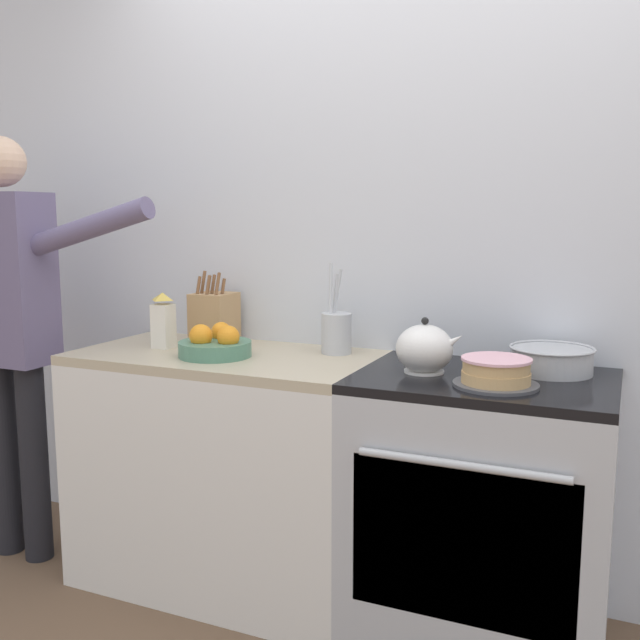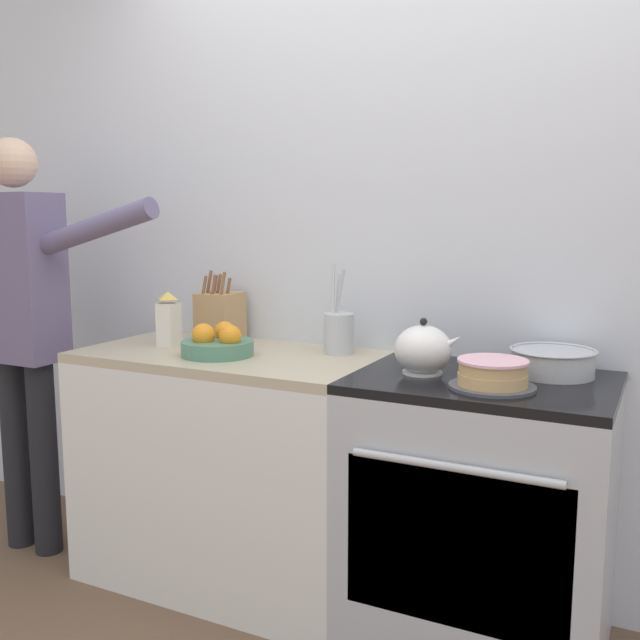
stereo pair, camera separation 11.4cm
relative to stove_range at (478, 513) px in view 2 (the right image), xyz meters
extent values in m
cube|color=silver|center=(-0.27, 0.32, 0.86)|extent=(8.00, 0.04, 2.60)
cube|color=white|center=(-0.95, 0.00, -0.02)|extent=(1.10, 0.59, 0.85)
cube|color=#BCAD8E|center=(-0.95, 0.00, 0.42)|extent=(1.10, 0.59, 0.03)
cube|color=#B7BABF|center=(0.00, 0.00, -0.02)|extent=(0.79, 0.59, 0.85)
cube|color=black|center=(0.00, -0.29, 0.01)|extent=(0.65, 0.01, 0.47)
cylinder|color=#B7BABF|center=(0.00, -0.31, 0.26)|extent=(0.60, 0.02, 0.02)
cube|color=black|center=(0.00, 0.00, 0.43)|extent=(0.79, 0.59, 0.03)
cylinder|color=#4C4C51|center=(0.05, -0.11, 0.45)|extent=(0.25, 0.25, 0.01)
cylinder|color=tan|center=(0.05, -0.11, 0.47)|extent=(0.20, 0.20, 0.03)
cylinder|color=tan|center=(0.05, -0.11, 0.50)|extent=(0.20, 0.20, 0.03)
cylinder|color=#EFB2C1|center=(0.05, -0.11, 0.52)|extent=(0.21, 0.21, 0.01)
cylinder|color=white|center=(-0.19, -0.02, 0.45)|extent=(0.13, 0.13, 0.01)
ellipsoid|color=white|center=(-0.19, -0.02, 0.52)|extent=(0.18, 0.18, 0.16)
cone|color=white|center=(-0.10, -0.02, 0.55)|extent=(0.09, 0.04, 0.08)
sphere|color=black|center=(-0.19, -0.02, 0.61)|extent=(0.02, 0.02, 0.02)
cylinder|color=#B7BABF|center=(0.19, 0.14, 0.48)|extent=(0.25, 0.25, 0.08)
torus|color=#B7BABF|center=(0.19, 0.14, 0.52)|extent=(0.27, 0.27, 0.01)
cube|color=tan|center=(-1.10, 0.19, 0.54)|extent=(0.15, 0.16, 0.20)
cylinder|color=brown|center=(-1.15, 0.15, 0.67)|extent=(0.01, 0.03, 0.07)
cylinder|color=brown|center=(-1.10, 0.15, 0.67)|extent=(0.01, 0.04, 0.08)
cylinder|color=brown|center=(-1.06, 0.14, 0.68)|extent=(0.01, 0.04, 0.09)
cylinder|color=brown|center=(-1.15, 0.18, 0.68)|extent=(0.01, 0.04, 0.09)
cylinder|color=brown|center=(-1.10, 0.18, 0.67)|extent=(0.01, 0.04, 0.08)
cylinder|color=brown|center=(-1.06, 0.19, 0.67)|extent=(0.01, 0.03, 0.06)
cylinder|color=brown|center=(-1.15, 0.22, 0.67)|extent=(0.01, 0.03, 0.07)
cylinder|color=#B7BABF|center=(-0.57, 0.16, 0.52)|extent=(0.11, 0.11, 0.15)
cylinder|color=#B7BABF|center=(-0.58, 0.18, 0.62)|extent=(0.05, 0.04, 0.26)
cylinder|color=#B7BABF|center=(-0.58, 0.18, 0.61)|extent=(0.03, 0.03, 0.24)
cylinder|color=#B7BABF|center=(-0.59, 0.16, 0.63)|extent=(0.03, 0.06, 0.28)
cylinder|color=#4C7F66|center=(-0.95, -0.07, 0.47)|extent=(0.26, 0.26, 0.05)
sphere|color=orange|center=(-0.98, -0.10, 0.52)|extent=(0.08, 0.08, 0.08)
sphere|color=orange|center=(-0.89, -0.07, 0.52)|extent=(0.08, 0.08, 0.08)
sphere|color=orange|center=(-0.97, 0.01, 0.52)|extent=(0.07, 0.07, 0.07)
cube|color=white|center=(-1.21, 0.00, 0.53)|extent=(0.07, 0.07, 0.17)
pyramid|color=#E0BC4C|center=(-1.21, 0.00, 0.64)|extent=(0.07, 0.07, 0.03)
cylinder|color=black|center=(-1.91, -0.16, -0.04)|extent=(0.11, 0.11, 0.81)
cylinder|color=black|center=(-1.75, -0.16, -0.04)|extent=(0.11, 0.11, 0.81)
cube|color=slate|center=(-1.83, -0.16, 0.70)|extent=(0.34, 0.20, 0.67)
cylinder|color=slate|center=(-1.42, -0.16, 0.90)|extent=(0.57, 0.08, 0.22)
sphere|color=beige|center=(-1.83, -0.16, 1.15)|extent=(0.19, 0.19, 0.19)
camera|label=1|loc=(0.41, -2.20, 0.95)|focal=40.00mm
camera|label=2|loc=(0.51, -2.16, 0.95)|focal=40.00mm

